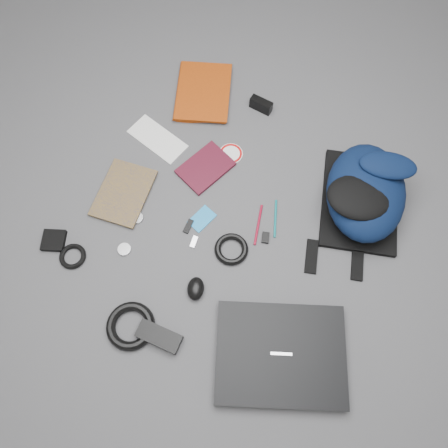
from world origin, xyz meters
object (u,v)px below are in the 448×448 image
at_px(comic_book, 102,186).
at_px(mouse, 196,289).
at_px(power_brick, 159,336).
at_px(pouch, 54,240).
at_px(laptop, 280,354).
at_px(backpack, 366,192).
at_px(dvd_case, 205,168).
at_px(textbook_red, 177,91).
at_px(compact_camera, 261,105).

xyz_separation_m(comic_book, mouse, (0.50, -0.19, 0.01)).
bearing_deg(mouse, power_brick, -121.10).
xyz_separation_m(comic_book, pouch, (-0.03, -0.26, 0.00)).
relative_size(comic_book, mouse, 3.06).
bearing_deg(pouch, laptop, 0.23).
relative_size(backpack, dvd_case, 2.19).
distance_m(textbook_red, pouch, 0.76).
bearing_deg(pouch, comic_book, 82.28).
xyz_separation_m(dvd_case, pouch, (-0.34, -0.50, 0.00)).
distance_m(backpack, pouch, 1.11).
distance_m(comic_book, pouch, 0.26).
xyz_separation_m(laptop, pouch, (-0.87, -0.00, -0.01)).
height_order(laptop, mouse, mouse).
height_order(laptop, comic_book, laptop).
height_order(laptop, compact_camera, compact_camera).
bearing_deg(power_brick, laptop, 15.00).
bearing_deg(textbook_red, compact_camera, -8.36).
height_order(mouse, power_brick, mouse).
relative_size(backpack, compact_camera, 4.71).
distance_m(backpack, comic_book, 0.96).
relative_size(backpack, textbook_red, 1.46).
distance_m(comic_book, dvd_case, 0.39).
distance_m(power_brick, pouch, 0.51).
height_order(laptop, dvd_case, laptop).
height_order(textbook_red, compact_camera, compact_camera).
height_order(backpack, mouse, backpack).
bearing_deg(dvd_case, mouse, -46.35).
xyz_separation_m(mouse, power_brick, (-0.03, -0.19, -0.00)).
bearing_deg(textbook_red, backpack, -31.32).
bearing_deg(mouse, compact_camera, 76.97).
height_order(backpack, textbook_red, backpack).
bearing_deg(mouse, pouch, 165.91).
xyz_separation_m(textbook_red, dvd_case, (0.27, -0.26, -0.01)).
distance_m(compact_camera, power_brick, 0.97).
bearing_deg(dvd_case, pouch, -104.40).
relative_size(laptop, comic_book, 1.67).
bearing_deg(compact_camera, textbook_red, -162.10).
xyz_separation_m(compact_camera, pouch, (-0.41, -0.85, -0.02)).
bearing_deg(comic_book, laptop, -25.36).
relative_size(compact_camera, pouch, 1.15).
bearing_deg(dvd_case, compact_camera, 98.20).
height_order(compact_camera, power_brick, compact_camera).
relative_size(backpack, power_brick, 2.92).
bearing_deg(power_brick, compact_camera, 91.57).
relative_size(textbook_red, comic_book, 1.19).
xyz_separation_m(mouse, pouch, (-0.53, -0.07, -0.01)).
bearing_deg(backpack, mouse, -141.85).
bearing_deg(compact_camera, pouch, -112.16).
bearing_deg(pouch, dvd_case, 55.65).
distance_m(laptop, pouch, 0.87).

